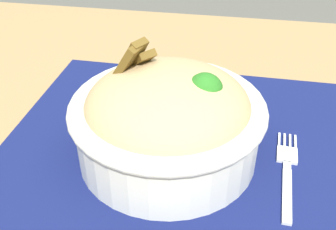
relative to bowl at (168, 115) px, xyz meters
name	(u,v)px	position (x,y,z in m)	size (l,w,h in m)	color
table	(172,205)	(0.01, 0.00, -0.13)	(1.14, 0.86, 0.77)	#99754C
placemat	(193,148)	(0.03, 0.01, -0.05)	(0.43, 0.35, 0.00)	#11194C
bowl	(168,115)	(0.00, 0.00, 0.00)	(0.24, 0.24, 0.12)	silver
fork	(287,169)	(0.13, -0.01, -0.05)	(0.02, 0.14, 0.00)	silver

